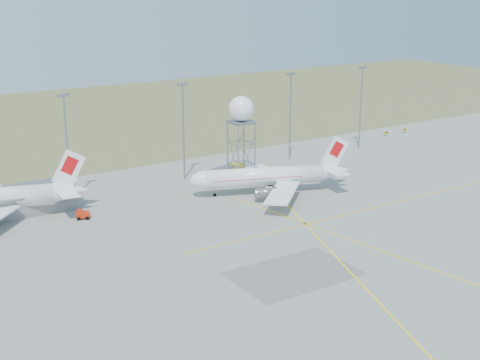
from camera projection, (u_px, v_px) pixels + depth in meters
ground at (470, 278)px, 94.71m from camera, size 400.00×400.00×0.00m
grass_strip at (98, 117)px, 206.92m from camera, size 400.00×120.00×0.03m
building_grey at (21, 201)px, 121.82m from camera, size 19.00×10.00×3.90m
mast_a at (67, 138)px, 125.78m from camera, size 2.20×0.50×20.50m
mast_b at (183, 123)px, 138.90m from camera, size 2.20×0.50×20.50m
mast_c at (290, 110)px, 153.61m from camera, size 2.20×0.50×20.50m
mast_d at (361, 101)px, 165.16m from camera, size 2.20×0.50×20.50m
taxi_sign_near at (386, 133)px, 181.35m from camera, size 1.60×0.17×1.20m
taxi_sign_far at (404, 130)px, 185.03m from camera, size 1.60×0.17×1.20m
airliner_main at (267, 177)px, 131.88m from camera, size 31.33×29.42×11.01m
radar_tower at (241, 135)px, 135.80m from camera, size 5.08×5.08×18.38m
fire_truck at (227, 175)px, 139.33m from camera, size 9.31×5.27×3.54m
baggage_tug at (83, 215)px, 118.21m from camera, size 2.73×2.54×1.81m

